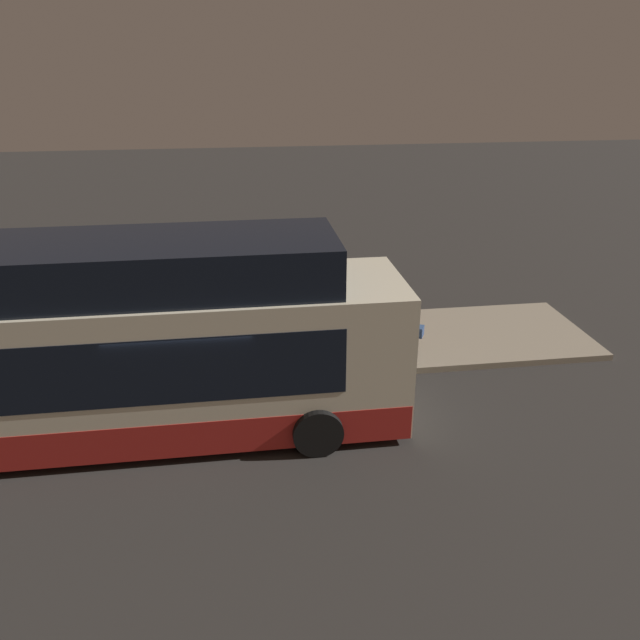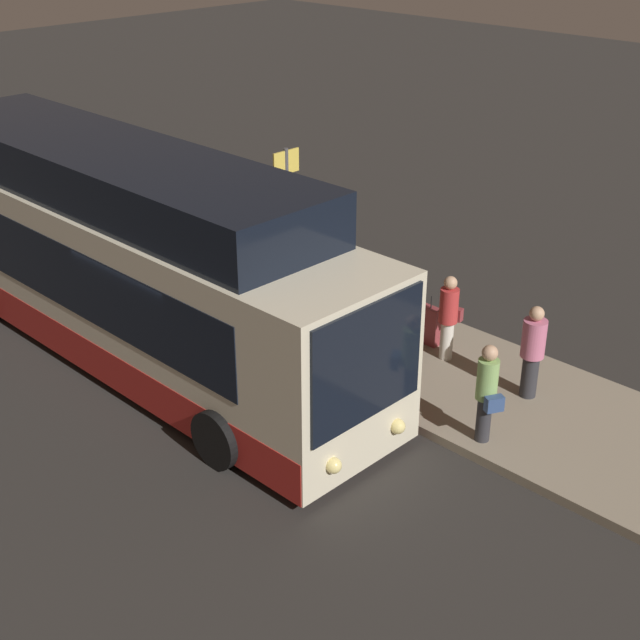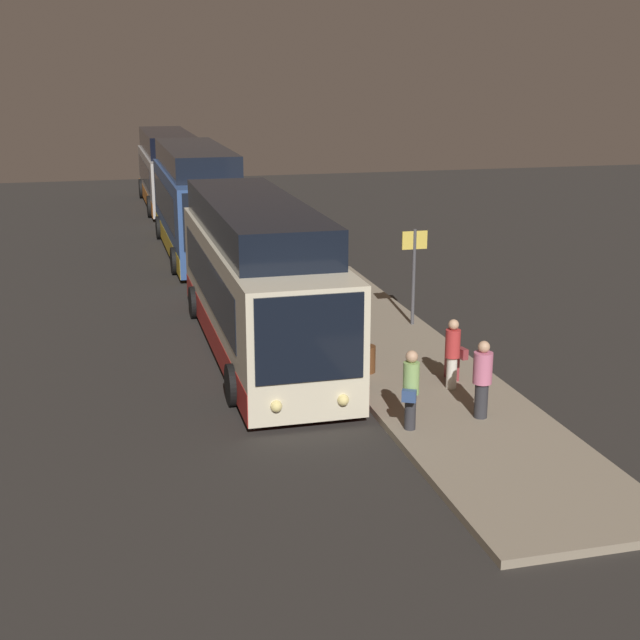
{
  "view_description": "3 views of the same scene",
  "coord_description": "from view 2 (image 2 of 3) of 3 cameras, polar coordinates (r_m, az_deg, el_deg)",
  "views": [
    {
      "loc": [
        1.04,
        -10.8,
        6.91
      ],
      "look_at": [
        2.68,
        0.71,
        1.9
      ],
      "focal_mm": 35.0,
      "sensor_mm": 36.0,
      "label": 1
    },
    {
      "loc": [
        11.28,
        -8.06,
        7.99
      ],
      "look_at": [
        2.68,
        0.71,
        1.9
      ],
      "focal_mm": 50.0,
      "sensor_mm": 36.0,
      "label": 2
    },
    {
      "loc": [
        20.63,
        -3.88,
        7.17
      ],
      "look_at": [
        2.68,
        0.71,
        1.9
      ],
      "focal_mm": 50.0,
      "sensor_mm": 36.0,
      "label": 3
    }
  ],
  "objects": [
    {
      "name": "ground",
      "position": [
        16.01,
        -8.66,
        -3.92
      ],
      "size": [
        80.0,
        80.0,
        0.0
      ],
      "primitive_type": "plane",
      "color": "#2B2826"
    },
    {
      "name": "passenger_with_bags",
      "position": [
        16.04,
        8.24,
        0.36
      ],
      "size": [
        0.39,
        0.55,
        1.62
      ],
      "rotation": [
        0.0,
        0.0,
        0.17
      ],
      "color": "silver",
      "rests_on": "platform"
    },
    {
      "name": "platform",
      "position": [
        17.88,
        -0.22,
        0.1
      ],
      "size": [
        20.0,
        3.47,
        0.16
      ],
      "color": "gray",
      "rests_on": "ground"
    },
    {
      "name": "suitcase",
      "position": [
        16.73,
        7.05,
        -0.35
      ],
      "size": [
        0.41,
        0.21,
        0.98
      ],
      "color": "maroon",
      "rests_on": "platform"
    },
    {
      "name": "sign_post",
      "position": [
        19.53,
        -2.15,
        8.13
      ],
      "size": [
        0.1,
        0.73,
        2.72
      ],
      "color": "#4C4C51",
      "rests_on": "platform"
    },
    {
      "name": "passenger_waiting",
      "position": [
        13.74,
        10.64,
        -4.43
      ],
      "size": [
        0.58,
        0.5,
        1.66
      ],
      "rotation": [
        0.0,
        0.0,
        -2.05
      ],
      "color": "#2D2D33",
      "rests_on": "platform"
    },
    {
      "name": "passenger_boarding",
      "position": [
        15.1,
        13.45,
        -1.81
      ],
      "size": [
        0.46,
        0.46,
        1.66
      ],
      "rotation": [
        0.0,
        0.0,
        -1.74
      ],
      "color": "#2D2D33",
      "rests_on": "platform"
    },
    {
      "name": "trash_bin",
      "position": [
        16.08,
        0.42,
        -1.47
      ],
      "size": [
        0.44,
        0.44,
        0.65
      ],
      "color": "#593319",
      "rests_on": "platform"
    },
    {
      "name": "bus_lead",
      "position": [
        16.47,
        -12.13,
        3.43
      ],
      "size": [
        11.46,
        2.84,
        3.88
      ],
      "color": "beige",
      "rests_on": "ground"
    }
  ]
}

